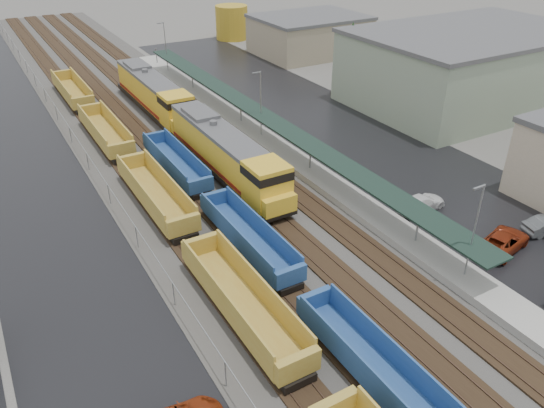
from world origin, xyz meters
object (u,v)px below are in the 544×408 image
at_px(well_string_yellow, 192,240).
at_px(storage_tank, 232,22).
at_px(well_string_blue, 376,368).
at_px(parked_car_east_b, 503,241).
at_px(locomotive_lead, 227,154).
at_px(locomotive_trail, 155,94).
at_px(parked_car_east_c, 421,203).

height_order(well_string_yellow, storage_tank, storage_tank).
relative_size(well_string_blue, parked_car_east_b, 13.93).
bearing_deg(well_string_yellow, locomotive_lead, 51.52).
relative_size(locomotive_trail, well_string_yellow, 0.22).
xyz_separation_m(locomotive_lead, well_string_yellow, (-8.00, -10.06, -1.38)).
distance_m(locomotive_trail, well_string_yellow, 32.11).
relative_size(well_string_yellow, storage_tank, 15.72).
distance_m(locomotive_lead, storage_tank, 60.28).
relative_size(storage_tank, parked_car_east_b, 1.16).
relative_size(locomotive_trail, parked_car_east_c, 4.42).
bearing_deg(parked_car_east_b, well_string_yellow, 47.85).
xyz_separation_m(locomotive_lead, well_string_blue, (-4.00, -27.19, -1.49)).
bearing_deg(well_string_blue, storage_tank, 68.95).
relative_size(locomotive_trail, storage_tank, 3.50).
bearing_deg(storage_tank, parked_car_east_c, -102.56).
relative_size(well_string_yellow, well_string_blue, 1.31).
bearing_deg(locomotive_trail, well_string_blue, -94.74).
bearing_deg(well_string_yellow, parked_car_east_b, -28.86).
distance_m(locomotive_trail, parked_car_east_c, 37.17).
height_order(storage_tank, parked_car_east_b, storage_tank).
bearing_deg(well_string_blue, well_string_yellow, 103.15).
distance_m(well_string_yellow, parked_car_east_b, 24.38).
xyz_separation_m(locomotive_lead, parked_car_east_c, (12.04, -14.11, -1.89)).
distance_m(locomotive_trail, parked_car_east_b, 44.90).
distance_m(locomotive_lead, well_string_yellow, 12.93).
xyz_separation_m(locomotive_lead, locomotive_trail, (0.00, 21.00, 0.00)).
relative_size(locomotive_lead, locomotive_trail, 1.00).
bearing_deg(storage_tank, well_string_yellow, -118.84).
xyz_separation_m(well_string_blue, parked_car_east_b, (17.35, 5.36, -0.37)).
bearing_deg(well_string_yellow, parked_car_east_c, -11.41).
bearing_deg(parked_car_east_b, well_string_blue, 93.88).
height_order(well_string_blue, parked_car_east_c, well_string_blue).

